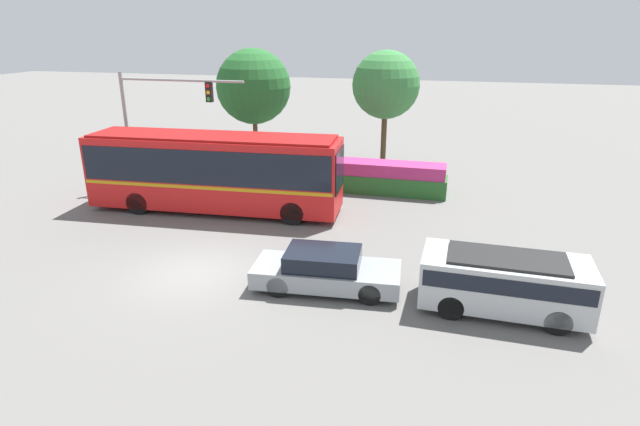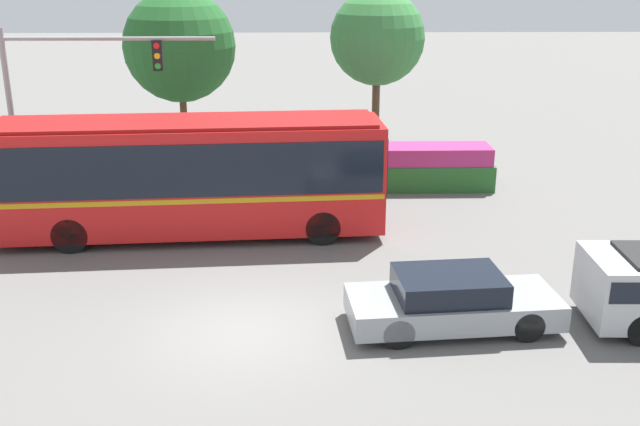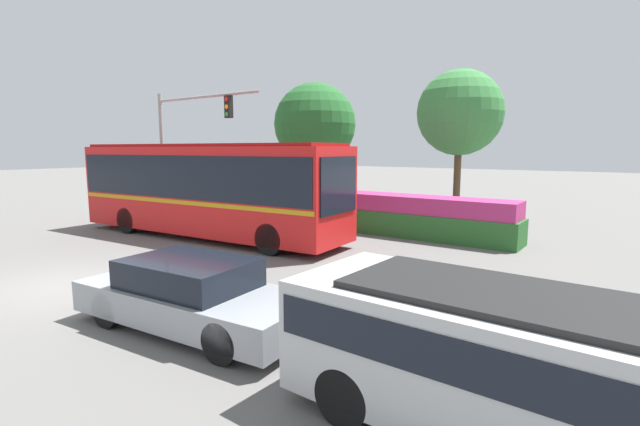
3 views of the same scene
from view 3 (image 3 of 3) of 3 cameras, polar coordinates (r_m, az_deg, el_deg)
ground_plane at (r=12.59m, az=-29.06°, el=-7.89°), size 140.00×140.00×0.00m
city_bus at (r=17.11m, az=-14.04°, el=3.47°), size 11.26×3.24×3.42m
sedan_foreground at (r=8.69m, az=-15.68°, el=-9.91°), size 4.72×2.22×1.26m
suv_left_lane at (r=5.66m, az=20.77°, el=-15.88°), size 4.68×2.14×1.70m
traffic_light_pole at (r=21.55m, az=-16.72°, el=9.61°), size 6.44×0.24×5.78m
flowering_hedge at (r=17.75m, az=8.29°, el=-0.09°), size 9.99×1.47×1.52m
street_tree_left at (r=24.43m, az=-0.65°, el=11.08°), size 4.31×4.31×6.69m
street_tree_centre at (r=21.10m, az=17.17°, el=11.91°), size 3.70×3.70×6.66m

